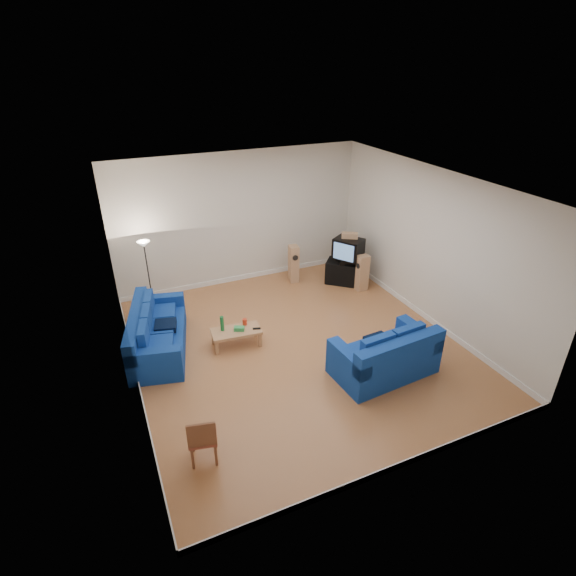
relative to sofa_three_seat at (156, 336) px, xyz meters
name	(u,v)px	position (x,y,z in m)	size (l,w,h in m)	color
room	(297,276)	(2.51, -1.00, 1.23)	(6.01, 6.51, 3.21)	brown
sofa_three_seat	(156,336)	(0.00, 0.00, 0.00)	(1.43, 2.35, 0.85)	navy
sofa_loveseat	(386,358)	(3.59, -2.41, 0.03)	(1.86, 1.13, 0.90)	navy
coffee_table	(236,332)	(1.46, -0.48, -0.02)	(0.99, 0.57, 0.35)	tan
bottle	(222,324)	(1.22, -0.38, 0.19)	(0.07, 0.07, 0.31)	#197233
tissue_box	(239,329)	(1.51, -0.52, 0.07)	(0.19, 0.11, 0.08)	green
red_canister	(245,322)	(1.68, -0.36, 0.09)	(0.09, 0.09, 0.12)	red
remote	(257,329)	(1.84, -0.61, 0.04)	(0.15, 0.05, 0.02)	black
tv_stand	(345,272)	(4.79, 1.02, -0.03)	(0.93, 0.52, 0.57)	black
av_receiver	(347,261)	(4.78, 0.98, 0.30)	(0.43, 0.35, 0.10)	black
television	(348,249)	(4.81, 0.99, 0.61)	(0.76, 0.82, 0.51)	black
centre_speaker	(350,235)	(4.85, 1.03, 0.93)	(0.38, 0.15, 0.13)	tan
speaker_left	(294,264)	(3.65, 1.63, 0.16)	(0.26, 0.32, 0.95)	tan
speaker_right	(362,273)	(4.96, 0.53, 0.13)	(0.28, 0.21, 0.89)	tan
floor_lamp	(145,254)	(0.19, 1.70, 1.01)	(0.27, 0.27, 1.60)	black
dining_chair	(202,438)	(0.15, -3.03, 0.14)	(0.46, 0.46, 0.81)	brown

